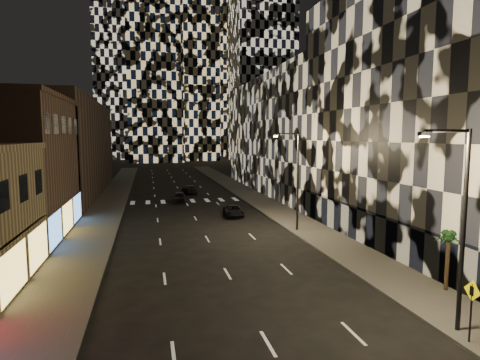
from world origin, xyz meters
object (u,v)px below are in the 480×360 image
streetlight_far (295,174)px  car_dark_midlane (179,197)px  streetlight_near (459,216)px  palm_tree (448,241)px  car_dark_oncoming (189,189)px  car_dark_rightlane (234,211)px  ped_sign (472,300)px

streetlight_far → car_dark_midlane: 21.94m
streetlight_near → palm_tree: (3.15, 4.18, -2.36)m
streetlight_far → car_dark_oncoming: streetlight_far is taller
streetlight_near → palm_tree: 5.74m
car_dark_midlane → car_dark_rightlane: car_dark_midlane is taller
ped_sign → car_dark_rightlane: bearing=99.0°
palm_tree → streetlight_far: bearing=101.2°
streetlight_far → streetlight_near: bearing=-90.0°
palm_tree → car_dark_rightlane: bearing=106.8°
streetlight_far → car_dark_midlane: (-9.19, 19.37, -4.67)m
streetlight_far → ped_sign: 21.28m
streetlight_near → car_dark_oncoming: bearing=98.5°
car_dark_rightlane → ped_sign: ped_sign is taller
ped_sign → palm_tree: size_ratio=0.78×
streetlight_near → car_dark_oncoming: (-7.05, 47.30, -4.71)m
car_dark_rightlane → palm_tree: size_ratio=1.25×
car_dark_rightlane → ped_sign: bearing=-78.0°
streetlight_near → streetlight_far: 20.00m
car_dark_midlane → car_dark_oncoming: car_dark_midlane is taller
ped_sign → streetlight_near: bearing=88.0°
streetlight_near → car_dark_rightlane: bearing=98.2°
streetlight_far → palm_tree: streetlight_far is taller
car_dark_midlane → car_dark_rightlane: size_ratio=0.93×
streetlight_near → car_dark_midlane: 40.69m
car_dark_midlane → car_dark_rightlane: bearing=-59.3°
car_dark_midlane → palm_tree: 37.35m
car_dark_oncoming → car_dark_rightlane: size_ratio=1.03×
car_dark_oncoming → palm_tree: (10.19, -43.11, 2.35)m
ped_sign → palm_tree: (3.20, 5.19, 1.02)m
streetlight_near → car_dark_oncoming: 48.05m
streetlight_far → car_dark_midlane: bearing=115.4°
streetlight_far → ped_sign: (-0.06, -21.01, -3.38)m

